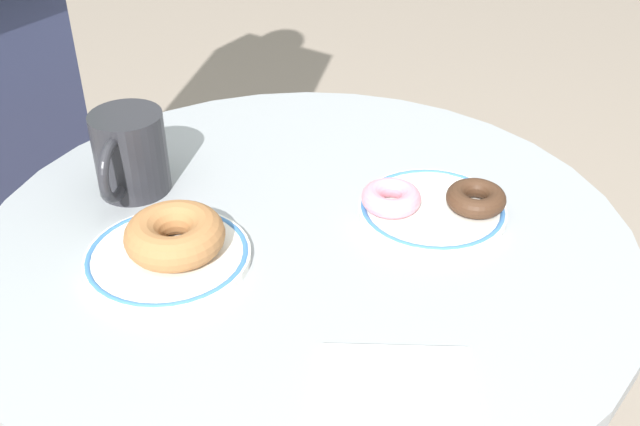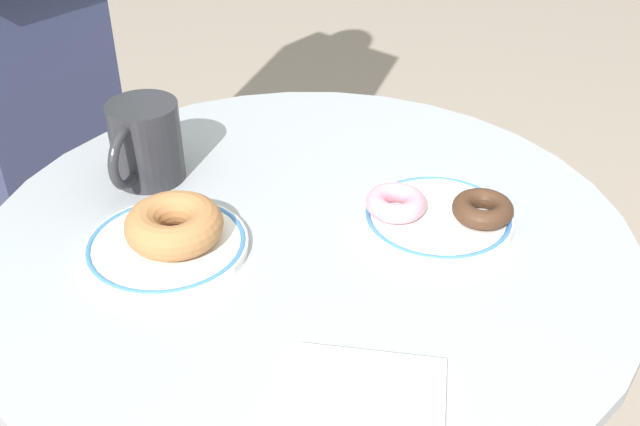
# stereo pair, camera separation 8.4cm
# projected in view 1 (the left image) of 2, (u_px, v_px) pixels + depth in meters

# --- Properties ---
(cafe_table) EXTENTS (0.74, 0.74, 0.70)m
(cafe_table) POSITION_uv_depth(u_px,v_px,m) (308.00, 377.00, 0.99)
(cafe_table) COLOR #999EA3
(cafe_table) RESTS_ON ground
(plate_left) EXTENTS (0.18, 0.18, 0.01)m
(plate_left) POSITION_uv_depth(u_px,v_px,m) (168.00, 257.00, 0.82)
(plate_left) COLOR white
(plate_left) RESTS_ON cafe_table
(plate_right) EXTENTS (0.17, 0.17, 0.01)m
(plate_right) POSITION_uv_depth(u_px,v_px,m) (432.00, 209.00, 0.89)
(plate_right) COLOR white
(plate_right) RESTS_ON cafe_table
(donut_cinnamon) EXTENTS (0.13, 0.13, 0.04)m
(donut_cinnamon) POSITION_uv_depth(u_px,v_px,m) (175.00, 235.00, 0.81)
(donut_cinnamon) COLOR #A36B3D
(donut_cinnamon) RESTS_ON plate_left
(donut_chocolate) EXTENTS (0.10, 0.10, 0.02)m
(donut_chocolate) POSITION_uv_depth(u_px,v_px,m) (476.00, 198.00, 0.88)
(donut_chocolate) COLOR #422819
(donut_chocolate) RESTS_ON plate_right
(donut_pink_frosted) EXTENTS (0.10, 0.10, 0.02)m
(donut_pink_frosted) POSITION_uv_depth(u_px,v_px,m) (391.00, 198.00, 0.88)
(donut_pink_frosted) COLOR pink
(donut_pink_frosted) RESTS_ON plate_right
(paper_napkin) EXTENTS (0.14, 0.14, 0.01)m
(paper_napkin) POSITION_uv_depth(u_px,v_px,m) (399.00, 403.00, 0.65)
(paper_napkin) COLOR white
(paper_napkin) RESTS_ON cafe_table
(coffee_mug) EXTENTS (0.09, 0.13, 0.10)m
(coffee_mug) POSITION_uv_depth(u_px,v_px,m) (129.00, 154.00, 0.91)
(coffee_mug) COLOR #28282D
(coffee_mug) RESTS_ON cafe_table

